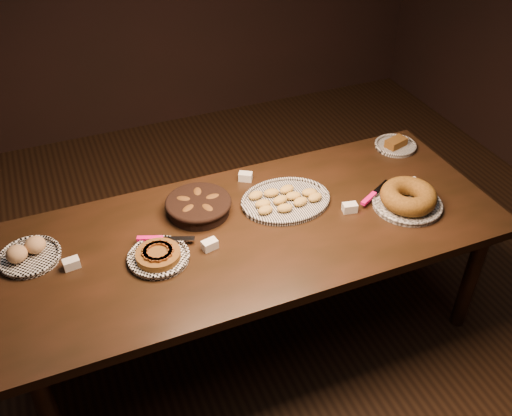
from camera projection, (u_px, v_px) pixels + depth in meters
name	position (u px, v px, depth m)	size (l,w,h in m)	color
ground	(256.00, 330.00, 3.19)	(5.00, 5.00, 0.00)	black
buffet_table	(256.00, 238.00, 2.77)	(2.40, 1.00, 0.75)	black
apple_tart_plate	(158.00, 256.00, 2.54)	(0.33, 0.29, 0.05)	white
madeleine_platter	(285.00, 200.00, 2.87)	(0.46, 0.37, 0.05)	black
bundt_cake_plate	(408.00, 198.00, 2.83)	(0.41, 0.39, 0.11)	black
croissant_basket	(199.00, 205.00, 2.79)	(0.33, 0.33, 0.08)	black
bread_roll_plate	(28.00, 254.00, 2.54)	(0.28, 0.28, 0.09)	white
loaf_plate	(396.00, 145.00, 3.28)	(0.24, 0.24, 0.06)	black
tent_cards	(264.00, 213.00, 2.78)	(1.80, 0.51, 0.04)	white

